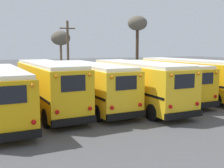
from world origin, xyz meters
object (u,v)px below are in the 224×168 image
Objects in this scene: school_bus_2 at (90,83)px; school_bus_0 at (1,93)px; bare_tree_2 at (137,25)px; bare_tree_0 at (61,39)px; school_bus_3 at (137,83)px; school_bus_4 at (158,79)px; school_bus_5 at (188,76)px; utility_pole at (68,51)px; school_bus_1 at (49,85)px.

school_bus_0 is at bearing -164.14° from school_bus_2.
bare_tree_2 is (13.89, 16.75, 5.60)m from school_bus_2.
school_bus_0 is at bearing -112.49° from bare_tree_0.
school_bus_3 is (9.05, 0.19, 0.07)m from school_bus_0.
school_bus_4 is at bearing 30.40° from school_bus_3.
school_bus_2 is at bearing -100.89° from bare_tree_0.
utility_pole is (-6.67, 12.90, 2.02)m from school_bus_5.
school_bus_5 is 1.64× the size of bare_tree_0.
school_bus_2 is at bearing 153.22° from school_bus_3.
school_bus_3 is 6.24m from school_bus_5.
utility_pole is (8.42, 14.69, 2.10)m from school_bus_0.
school_bus_3 is 21.97m from bare_tree_2.
utility_pole is 0.83× the size of bare_tree_2.
school_bus_3 is 1.18× the size of bare_tree_2.
school_bus_1 reaches higher than school_bus_0.
school_bus_2 is at bearing -177.65° from school_bus_4.
school_bus_1 is 9.08m from school_bus_4.
school_bus_2 is 22.47m from bare_tree_2.
school_bus_4 is 24.13m from bare_tree_0.
school_bus_1 is 1.46× the size of bare_tree_0.
school_bus_0 is at bearing -119.82° from utility_pole.
school_bus_1 is (3.02, 1.31, 0.11)m from school_bus_0.
utility_pole reaches higher than school_bus_4.
school_bus_2 is (6.03, 1.71, 0.02)m from school_bus_0.
utility_pole is at bearing 117.34° from school_bus_5.
school_bus_2 is at bearing -129.66° from bare_tree_2.
school_bus_5 is (6.03, 1.60, 0.01)m from school_bus_3.
utility_pole is at bearing 79.59° from school_bus_2.
school_bus_3 is at bearing -149.60° from school_bus_4.
school_bus_0 reaches higher than school_bus_4.
bare_tree_2 is (11.50, 3.77, 3.52)m from utility_pole.
school_bus_2 is 13.36m from utility_pole.
school_bus_3 is 14.65m from utility_pole.
bare_tree_0 is (1.60, 25.55, 3.76)m from school_bus_3.
school_bus_5 is (15.09, 1.79, 0.08)m from school_bus_0.
school_bus_2 is 6.04m from school_bus_4.
school_bus_0 is 27.74m from bare_tree_2.
bare_tree_2 reaches higher than school_bus_3.
school_bus_5 is 24.64m from bare_tree_0.
bare_tree_0 reaches higher than school_bus_2.
school_bus_0 is 28.12m from bare_tree_0.
bare_tree_2 is at bearing 18.16° from utility_pole.
bare_tree_0 reaches higher than school_bus_5.
utility_pole is 1.08× the size of bare_tree_0.
school_bus_3 is at bearing -93.59° from bare_tree_0.
school_bus_3 is (6.03, -1.11, -0.04)m from school_bus_1.
bare_tree_0 is at bearing 67.51° from school_bus_0.
school_bus_2 is 1.49× the size of utility_pole.
bare_tree_0 reaches higher than school_bus_3.
school_bus_5 is at bearing -3.19° from school_bus_4.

